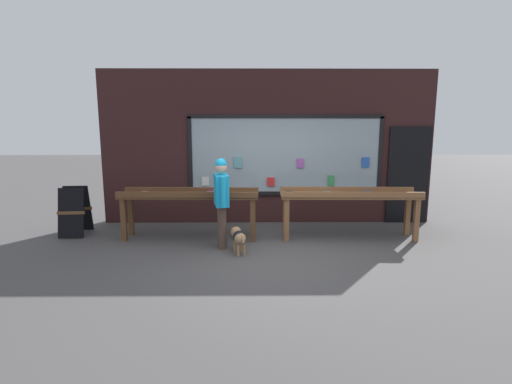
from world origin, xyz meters
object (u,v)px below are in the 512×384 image
object	(u,v)px
display_table_right	(349,199)
display_table_left	(189,199)
small_dog	(239,237)
sandwich_board_sign	(75,211)
person_browsing	(221,197)

from	to	relation	value
display_table_right	display_table_left	bearing A→B (deg)	-179.98
small_dog	sandwich_board_sign	bearing A→B (deg)	53.25
person_browsing	display_table_left	bearing A→B (deg)	36.45
small_dog	sandwich_board_sign	distance (m)	3.47
display_table_left	small_dog	world-z (taller)	display_table_left
sandwich_board_sign	display_table_left	bearing A→B (deg)	-11.27
person_browsing	sandwich_board_sign	size ratio (longest dim) A/B	1.68
sandwich_board_sign	small_dog	bearing A→B (deg)	-24.09
person_browsing	small_dog	bearing A→B (deg)	-145.73
display_table_left	small_dog	distance (m)	1.39
display_table_left	sandwich_board_sign	xyz separation A→B (m)	(-2.30, 0.28, -0.28)
small_dog	person_browsing	bearing A→B (deg)	28.69
display_table_left	display_table_right	size ratio (longest dim) A/B	1.00
display_table_right	small_dog	size ratio (longest dim) A/B	4.62
display_table_left	display_table_right	distance (m)	3.04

